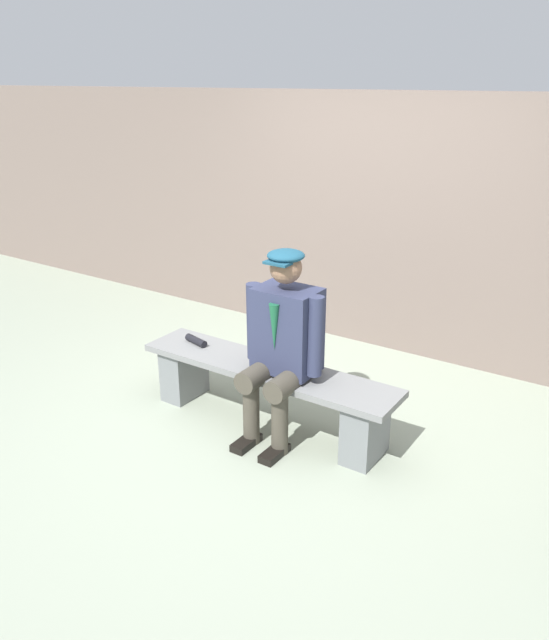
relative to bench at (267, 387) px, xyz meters
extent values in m
plane|color=gray|center=(0.00, 0.00, -0.29)|extent=(30.00, 30.00, 0.00)
cube|color=slate|center=(0.00, 0.00, 0.14)|extent=(1.90, 0.40, 0.05)
cube|color=slate|center=(-0.76, 0.00, -0.09)|extent=(0.20, 0.34, 0.40)
cube|color=slate|center=(0.76, 0.00, -0.09)|extent=(0.20, 0.34, 0.40)
cube|color=#2C324D|center=(-0.16, 0.00, 0.46)|extent=(0.41, 0.29, 0.57)
cylinder|color=#1E2338|center=(-0.16, 0.00, 0.72)|extent=(0.22, 0.22, 0.06)
cone|color=#195938|center=(-0.16, 0.15, 0.53)|extent=(0.07, 0.07, 0.31)
sphere|color=#8C664C|center=(-0.16, 0.02, 0.89)|extent=(0.21, 0.21, 0.21)
ellipsoid|color=navy|center=(-0.16, 0.02, 0.97)|extent=(0.24, 0.24, 0.07)
cube|color=navy|center=(-0.16, 0.11, 0.94)|extent=(0.16, 0.09, 0.02)
cylinder|color=#433E33|center=(-0.28, 0.13, 0.18)|extent=(0.15, 0.42, 0.15)
cylinder|color=#433E33|center=(-0.28, 0.26, -0.05)|extent=(0.11, 0.11, 0.47)
cube|color=black|center=(-0.28, 0.32, -0.26)|extent=(0.10, 0.24, 0.05)
cylinder|color=#2C324D|center=(-0.40, 0.04, 0.48)|extent=(0.10, 0.11, 0.53)
cylinder|color=#433E33|center=(-0.05, 0.13, 0.18)|extent=(0.15, 0.42, 0.15)
cylinder|color=#433E33|center=(-0.05, 0.26, -0.05)|extent=(0.11, 0.11, 0.47)
cube|color=black|center=(-0.05, 0.32, -0.26)|extent=(0.10, 0.24, 0.05)
cylinder|color=#2C324D|center=(0.07, 0.04, 0.48)|extent=(0.10, 0.11, 0.53)
cylinder|color=black|center=(0.64, -0.02, 0.19)|extent=(0.21, 0.10, 0.05)
cube|color=#706158|center=(0.00, -1.81, 0.81)|extent=(12.00, 0.24, 2.19)
camera|label=1|loc=(-2.19, 3.18, 2.00)|focal=35.13mm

